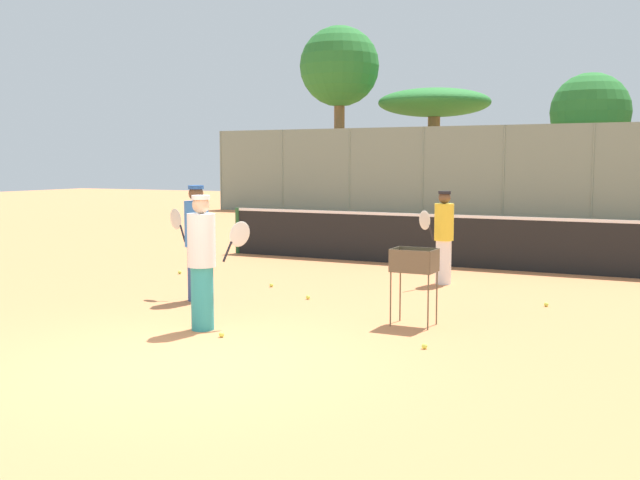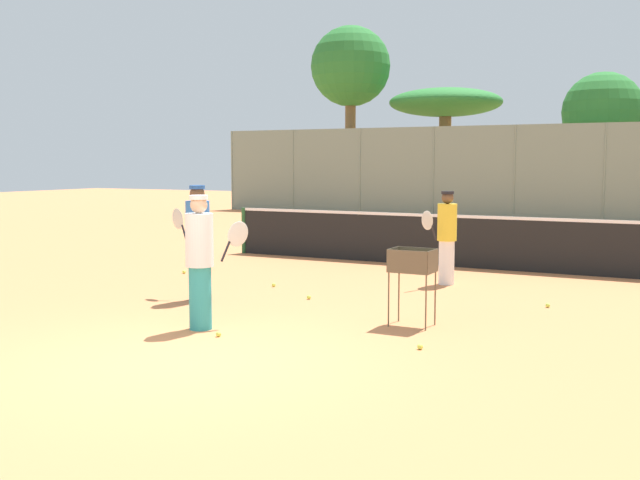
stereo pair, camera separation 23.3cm
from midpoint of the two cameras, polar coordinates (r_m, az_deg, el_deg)
ground_plane at (r=8.27m, az=-9.43°, el=-9.08°), size 80.00×80.00×0.00m
tennis_net at (r=15.59m, az=9.37°, el=0.08°), size 9.61×0.10×1.07m
back_fence at (r=28.68m, az=17.91°, el=4.92°), size 28.60×0.08×3.52m
tree_0 at (r=34.38m, az=2.55°, el=12.93°), size 3.57×3.57×8.19m
tree_1 at (r=31.20m, az=20.94°, el=9.06°), size 3.06×3.06×5.59m
tree_2 at (r=33.35m, az=9.74°, el=10.12°), size 4.87×4.87×5.32m
player_white_outfit at (r=11.67m, az=-8.74°, el=-0.06°), size 0.90×0.43×1.78m
player_red_cap at (r=9.61m, az=-8.42°, el=-1.52°), size 0.58×0.81×1.72m
player_yellow_shirt at (r=13.22m, az=10.11°, el=0.29°), size 0.45×0.85×1.63m
ball_cart at (r=9.80m, az=7.76°, el=-2.07°), size 0.56×0.41×1.01m
tennis_ball_0 at (r=9.31m, az=-7.03°, el=-7.13°), size 0.07×0.07×0.07m
tennis_ball_1 at (r=8.72m, az=8.40°, el=-8.05°), size 0.07×0.07×0.07m
tennis_ball_2 at (r=11.59m, az=17.52°, el=-4.77°), size 0.07×0.07×0.07m
tennis_ball_4 at (r=12.88m, az=-3.03°, el=-3.44°), size 0.07×0.07×0.07m
tennis_ball_5 at (r=14.60m, az=-9.88°, el=-2.41°), size 0.07×0.07×0.07m
tennis_ball_6 at (r=11.71m, az=-0.28°, el=-4.38°), size 0.07×0.07×0.07m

